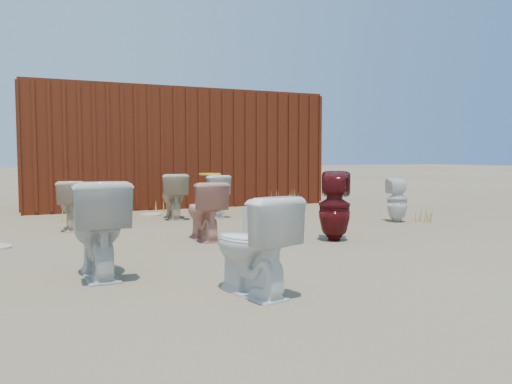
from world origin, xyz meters
name	(u,v)px	position (x,y,z in m)	size (l,w,h in m)	color
ground	(275,239)	(0.00, 0.00, 0.00)	(100.00, 100.00, 0.00)	brown
shipping_container	(173,149)	(0.00, 5.20, 1.20)	(6.00, 2.40, 2.40)	#43120B
toilet_front_a	(98,229)	(-2.23, -1.17, 0.41)	(0.46, 0.81, 0.83)	silver
toilet_front_pink	(205,211)	(-0.82, 0.30, 0.36)	(0.40, 0.71, 0.72)	tan
toilet_front_c	(252,245)	(-1.24, -2.20, 0.37)	(0.42, 0.73, 0.74)	white
toilet_front_maroon	(334,206)	(0.62, -0.39, 0.43)	(0.38, 0.39, 0.85)	#500D10
toilet_back_beige_left	(72,205)	(-2.27, 1.87, 0.35)	(0.39, 0.68, 0.70)	beige
toilet_back_beige_right	(173,196)	(-0.65, 2.54, 0.37)	(0.42, 0.73, 0.75)	#C9B693
toilet_back_yellowlid	(210,196)	(-0.03, 2.50, 0.36)	(0.40, 0.71, 0.72)	silver
toilet_back_e	(397,200)	(2.48, 0.73, 0.35)	(0.32, 0.32, 0.70)	white
yellow_lid	(210,174)	(-0.03, 2.50, 0.73)	(0.37, 0.46, 0.03)	gold
loose_tank	(262,222)	(-0.02, 0.34, 0.17)	(0.50, 0.20, 0.35)	silver
loose_lid_near	(151,214)	(-0.90, 3.19, 0.01)	(0.38, 0.49, 0.02)	beige
weed_clump_a	(73,213)	(-2.21, 2.72, 0.14)	(0.36, 0.36, 0.29)	#A38A41
weed_clump_b	(219,205)	(0.27, 2.88, 0.15)	(0.32, 0.32, 0.31)	#A38A41
weed_clump_c	(297,200)	(1.98, 3.15, 0.17)	(0.36, 0.36, 0.35)	#A38A41
weed_clump_d	(164,206)	(-0.60, 3.50, 0.11)	(0.30, 0.30, 0.23)	#A38A41
weed_clump_e	(273,201)	(1.51, 3.22, 0.17)	(0.34, 0.34, 0.34)	#A38A41
weed_clump_f	(427,215)	(2.85, 0.48, 0.12)	(0.28, 0.28, 0.25)	#A38A41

